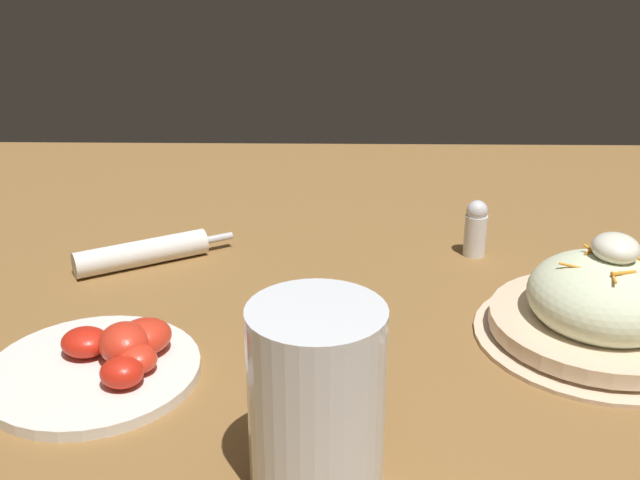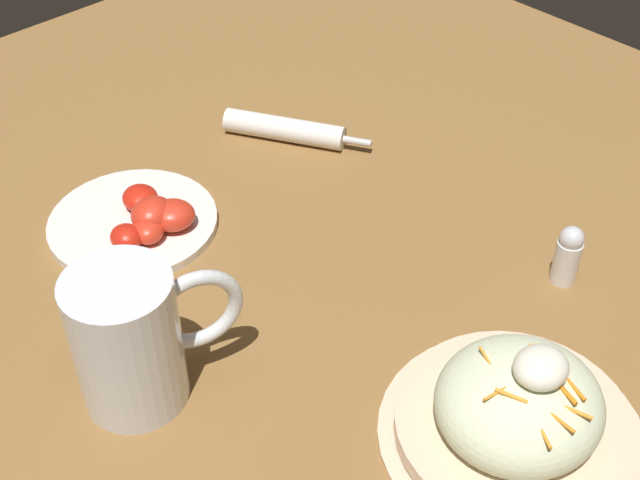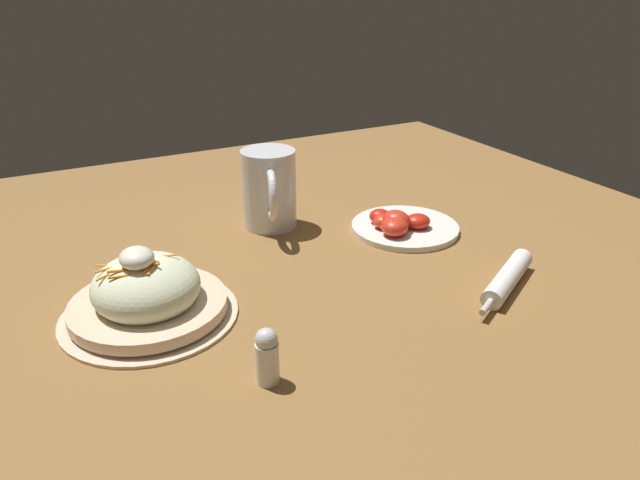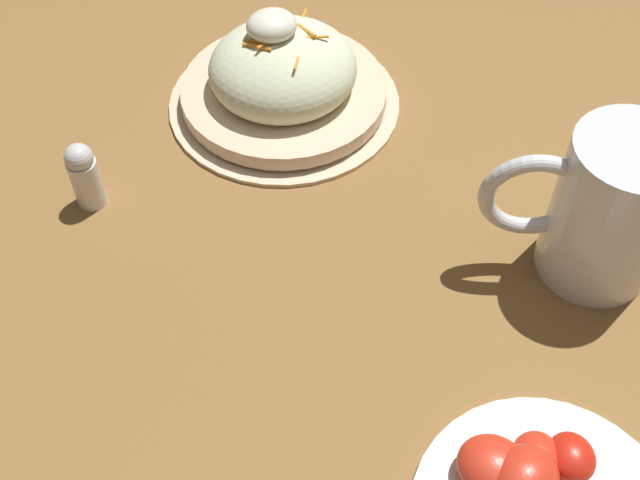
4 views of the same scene
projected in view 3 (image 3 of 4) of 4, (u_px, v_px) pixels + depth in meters
name	position (u px, v px, depth m)	size (l,w,h in m)	color
ground_plane	(321.00, 269.00, 0.93)	(1.43, 1.43, 0.00)	olive
salad_plate	(147.00, 295.00, 0.79)	(0.24, 0.24, 0.11)	beige
beer_mug	(269.00, 194.00, 1.06)	(0.15, 0.10, 0.14)	white
napkin_roll	(507.00, 278.00, 0.87)	(0.11, 0.18, 0.03)	white
tomato_plate	(401.00, 225.00, 1.05)	(0.19, 0.19, 0.05)	white
salt_shaker	(267.00, 356.00, 0.66)	(0.03, 0.03, 0.07)	white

